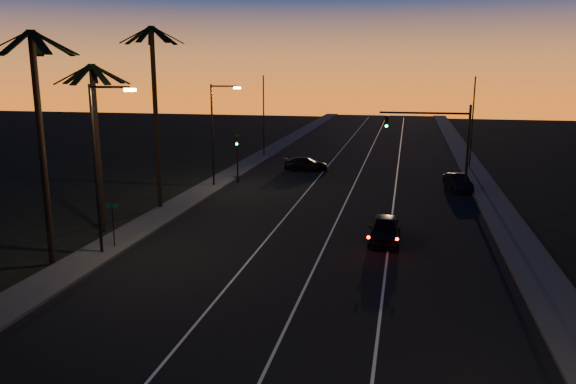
% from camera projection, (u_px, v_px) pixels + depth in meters
% --- Properties ---
extents(road, '(20.00, 170.00, 0.01)m').
position_uv_depth(road, '(331.00, 218.00, 37.42)').
color(road, black).
rests_on(road, ground).
extents(sidewalk_left, '(2.40, 170.00, 0.16)m').
position_uv_depth(sidewalk_left, '(174.00, 208.00, 39.67)').
color(sidewalk_left, '#3B3B39').
rests_on(sidewalk_left, ground).
extents(sidewalk_right, '(2.40, 170.00, 0.16)m').
position_uv_depth(sidewalk_right, '(508.00, 226.00, 35.13)').
color(sidewalk_right, '#3B3B39').
rests_on(sidewalk_right, ground).
extents(lane_stripe_left, '(0.12, 160.00, 0.01)m').
position_uv_depth(lane_stripe_left, '(287.00, 215.00, 38.03)').
color(lane_stripe_left, silver).
rests_on(lane_stripe_left, road).
extents(lane_stripe_mid, '(0.12, 160.00, 0.01)m').
position_uv_depth(lane_stripe_mid, '(338.00, 218.00, 37.32)').
color(lane_stripe_mid, silver).
rests_on(lane_stripe_mid, road).
extents(lane_stripe_right, '(0.12, 160.00, 0.01)m').
position_uv_depth(lane_stripe_right, '(391.00, 221.00, 36.61)').
color(lane_stripe_right, silver).
rests_on(lane_stripe_right, road).
extents(palm_near, '(4.25, 4.16, 11.53)m').
position_uv_depth(palm_near, '(40.00, 126.00, 26.99)').
color(palm_near, black).
rests_on(palm_near, ground).
extents(palm_mid, '(4.25, 4.16, 10.03)m').
position_uv_depth(palm_mid, '(96.00, 129.00, 33.02)').
color(palm_mid, black).
rests_on(palm_mid, ground).
extents(palm_far, '(4.25, 4.16, 12.53)m').
position_uv_depth(palm_far, '(155.00, 101.00, 38.25)').
color(palm_far, black).
rests_on(palm_far, ground).
extents(streetlight_left_near, '(2.55, 0.26, 9.00)m').
position_uv_depth(streetlight_left_near, '(100.00, 157.00, 28.89)').
color(streetlight_left_near, black).
rests_on(streetlight_left_near, ground).
extents(streetlight_left_far, '(2.55, 0.26, 8.50)m').
position_uv_depth(streetlight_left_far, '(216.00, 127.00, 46.14)').
color(streetlight_left_far, black).
rests_on(streetlight_left_far, ground).
extents(street_sign, '(0.70, 0.06, 2.60)m').
position_uv_depth(street_sign, '(113.00, 220.00, 30.66)').
color(street_sign, black).
rests_on(street_sign, ground).
extents(signal_mast, '(7.10, 0.41, 7.00)m').
position_uv_depth(signal_mast, '(438.00, 132.00, 44.49)').
color(signal_mast, black).
rests_on(signal_mast, ground).
extents(signal_post, '(0.28, 0.37, 4.20)m').
position_uv_depth(signal_post, '(237.00, 150.00, 48.26)').
color(signal_post, black).
rests_on(signal_post, ground).
extents(far_pole_left, '(0.14, 0.14, 9.00)m').
position_uv_depth(far_pole_left, '(264.00, 116.00, 62.56)').
color(far_pole_left, black).
rests_on(far_pole_left, ground).
extents(far_pole_right, '(0.14, 0.14, 9.00)m').
position_uv_depth(far_pole_right, '(472.00, 123.00, 55.23)').
color(far_pole_right, black).
rests_on(far_pole_right, ground).
extents(lead_car, '(1.78, 4.89, 1.49)m').
position_uv_depth(lead_car, '(385.00, 229.00, 32.15)').
color(lead_car, black).
rests_on(lead_car, road).
extents(right_car, '(2.25, 4.23, 1.32)m').
position_uv_depth(right_car, '(458.00, 182.00, 45.80)').
color(right_car, black).
rests_on(right_car, road).
extents(cross_car, '(4.60, 2.46, 1.27)m').
position_uv_depth(cross_car, '(306.00, 164.00, 54.63)').
color(cross_car, black).
rests_on(cross_car, road).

